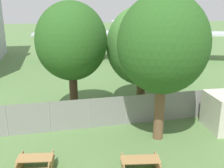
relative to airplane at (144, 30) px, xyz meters
The scene contains 8 objects.
perimeter_fence 21.23m from the airplane, 112.33° to the right, with size 56.07×0.07×2.04m.
airplane is the anchor object (origin of this frame).
picnic_bench_near_cabin 27.48m from the airplane, 120.34° to the right, with size 1.90×1.66×0.76m.
picnic_bench_open_grass 26.56m from the airplane, 109.64° to the right, with size 2.07×1.70×0.76m.
tree_near_hangar 20.53m from the airplane, 123.40° to the right, with size 4.85×4.85×8.10m.
tree_left_of_cabin 17.30m from the airplane, 110.05° to the right, with size 5.47×5.47×7.84m.
tree_behind_benches 22.67m from the airplane, 107.06° to the right, with size 5.07×5.07×8.52m.
light_mast 20.72m from the airplane, 105.89° to the right, with size 0.44×0.44×8.43m.
Camera 1 is at (-4.62, -4.25, 7.76)m, focal length 42.00 mm.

